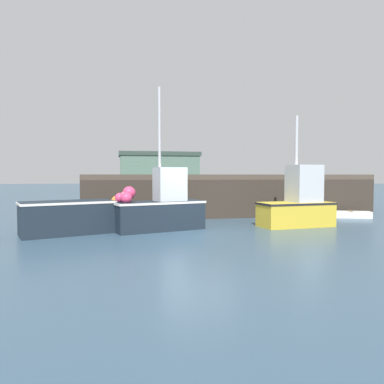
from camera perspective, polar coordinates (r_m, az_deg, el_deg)
The scene contains 7 objects.
ground at distance 13.04m, azimuth 1.31°, elevation -6.70°, with size 120.00×160.00×0.10m.
pier at distance 20.81m, azimuth 4.29°, elevation 1.79°, with size 14.63×8.28×2.10m.
fishing_boat_near_left at distance 13.52m, azimuth -18.86°, elevation -3.64°, with size 3.42×2.30×1.17m.
fishing_boat_near_right at distance 13.69m, azimuth -5.05°, elevation -2.40°, with size 3.56×1.98×5.31m.
fishing_boat_mid at distance 15.31m, azimuth 16.25°, elevation -1.76°, with size 3.12×1.59×4.43m.
rowboat at distance 19.33m, azimuth 23.50°, elevation -3.24°, with size 1.97×1.31×0.35m.
warehouse at distance 47.11m, azimuth -5.26°, elevation 3.15°, with size 10.01×6.01×4.95m.
Camera 1 is at (-2.84, -12.55, 2.07)m, focal length 34.14 mm.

